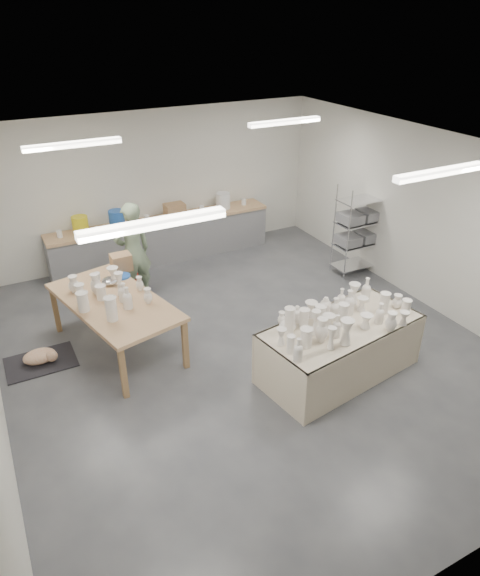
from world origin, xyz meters
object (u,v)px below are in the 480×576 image
drying_table (339,347)px  work_table (112,296)px  red_stool (132,277)px  potter (133,252)px

drying_table → work_table: size_ratio=0.98×
drying_table → red_stool: drying_table is taller
potter → red_stool: potter is taller
drying_table → work_table: bearing=131.9°
drying_table → potter: (-1.87, 3.51, 0.46)m
work_table → potter: (0.74, 1.34, 0.03)m
work_table → drying_table: bearing=-53.0°
drying_table → work_table: work_table is taller
potter → red_stool: size_ratio=5.23×
red_stool → potter: bearing=-90.0°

